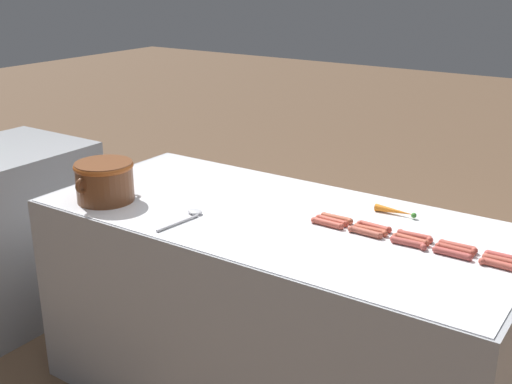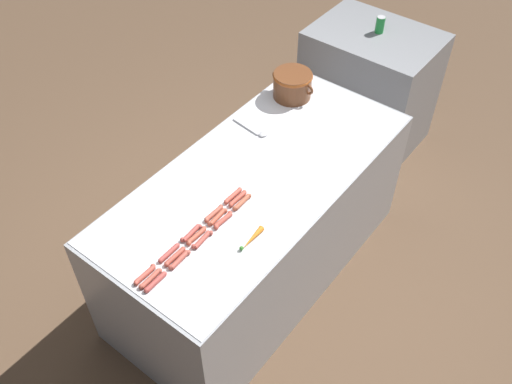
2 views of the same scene
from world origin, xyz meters
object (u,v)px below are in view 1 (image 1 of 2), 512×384
object	(u,v)px
hot_dog_12	(415,236)
hot_dog_7	(411,240)
hot_dog_5	(503,261)
carrot	(396,211)
hot_dog_9	(332,221)
hot_dog_6	(455,249)
back_cabinet	(3,235)
hot_dog_11	(458,246)
hot_dog_3	(365,232)
hot_dog_10	(505,257)
hot_dog_8	(370,230)
hot_dog_1	(452,253)
serving_spoon	(189,216)
hot_dog_13	(374,227)
hot_dog_2	(408,243)
bean_pot	(105,179)
hot_dog_4	(327,223)
hot_dog_0	(500,265)
hot_dog_14	(337,218)

from	to	relation	value
hot_dog_12	hot_dog_7	bearing A→B (deg)	179.02
hot_dog_5	hot_dog_7	size ratio (longest dim) A/B	1.00
carrot	hot_dog_9	bearing A→B (deg)	143.27
hot_dog_6	back_cabinet	bearing A→B (deg)	95.34
hot_dog_11	hot_dog_7	bearing A→B (deg)	102.40
hot_dog_3	hot_dog_10	distance (m)	0.51
hot_dog_5	hot_dog_8	distance (m)	0.50
hot_dog_1	hot_dog_7	world-z (taller)	same
hot_dog_3	serving_spoon	world-z (taller)	hot_dog_3
hot_dog_13	hot_dog_3	bearing A→B (deg)	175.73
hot_dog_12	serving_spoon	size ratio (longest dim) A/B	0.54
hot_dog_2	hot_dog_5	distance (m)	0.33
back_cabinet	carrot	xyz separation A→B (m)	(0.46, -2.11, 0.45)
hot_dog_11	hot_dog_12	distance (m)	0.17
hot_dog_2	carrot	world-z (taller)	carrot
hot_dog_3	hot_dog_7	bearing A→B (deg)	-79.77
hot_dog_7	bean_pot	xyz separation A→B (m)	(-0.31, 1.29, 0.09)
hot_dog_2	hot_dog_7	distance (m)	0.03
hot_dog_12	back_cabinet	bearing A→B (deg)	96.62
hot_dog_4	carrot	world-z (taller)	carrot
hot_dog_11	back_cabinet	bearing A→B (deg)	96.08
back_cabinet	hot_dog_13	xyz separation A→B (m)	(0.26, -2.10, 0.45)
hot_dog_8	carrot	distance (m)	0.24
hot_dog_1	bean_pot	world-z (taller)	bean_pot
hot_dog_0	carrot	bearing A→B (deg)	61.07
hot_dog_6	hot_dog_9	bearing A→B (deg)	90.39
hot_dog_7	hot_dog_11	world-z (taller)	same
hot_dog_5	hot_dog_10	world-z (taller)	same
hot_dog_8	bean_pot	distance (m)	1.18
hot_dog_9	hot_dog_10	bearing A→B (deg)	-87.00
hot_dog_3	bean_pot	size ratio (longest dim) A/B	0.45
hot_dog_4	carrot	xyz separation A→B (m)	(0.27, -0.18, 0.00)
back_cabinet	bean_pot	world-z (taller)	bean_pot
hot_dog_7	serving_spoon	size ratio (longest dim) A/B	0.54
hot_dog_8	hot_dog_10	world-z (taller)	same
hot_dog_1	hot_dog_10	bearing A→B (deg)	-67.11
hot_dog_0	hot_dog_3	bearing A→B (deg)	89.70
back_cabinet	hot_dog_13	world-z (taller)	back_cabinet
hot_dog_6	hot_dog_10	xyz separation A→B (m)	(0.03, -0.17, 0.00)
back_cabinet	hot_dog_10	size ratio (longest dim) A/B	6.59
hot_dog_6	hot_dog_12	size ratio (longest dim) A/B	1.00
hot_dog_10	hot_dog_11	size ratio (longest dim) A/B	1.00
hot_dog_3	hot_dog_9	xyz separation A→B (m)	(0.03, 0.16, 0.00)
hot_dog_4	hot_dog_10	distance (m)	0.67
hot_dog_2	hot_dog_3	bearing A→B (deg)	89.24
hot_dog_8	hot_dog_3	bearing A→B (deg)	167.81
hot_dog_7	hot_dog_10	world-z (taller)	same
carrot	bean_pot	bearing A→B (deg)	115.94
hot_dog_0	hot_dog_14	bearing A→B (deg)	83.97
back_cabinet	hot_dog_0	distance (m)	2.64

